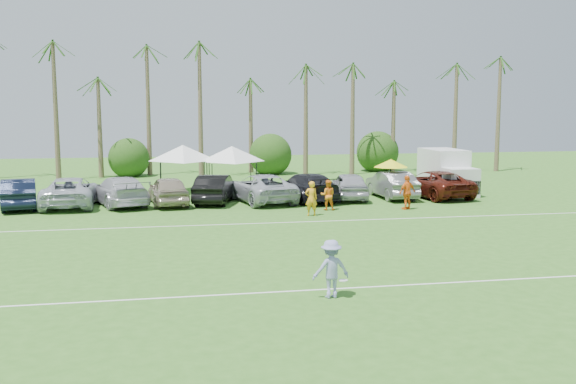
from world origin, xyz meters
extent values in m
plane|color=#356B20|center=(0.00, 0.00, 0.00)|extent=(120.00, 120.00, 0.00)
cube|color=white|center=(0.00, 2.00, 0.01)|extent=(80.00, 0.10, 0.01)
cube|color=white|center=(0.00, 14.00, 0.01)|extent=(80.00, 0.10, 0.01)
cone|color=brown|center=(-12.00, 38.00, 5.00)|extent=(0.44, 0.44, 10.00)
cone|color=brown|center=(-8.00, 38.00, 5.50)|extent=(0.44, 0.44, 11.00)
cone|color=brown|center=(-4.00, 38.00, 4.00)|extent=(0.44, 0.44, 8.00)
cone|color=brown|center=(0.00, 38.00, 4.50)|extent=(0.44, 0.44, 9.00)
cone|color=brown|center=(4.00, 38.00, 5.00)|extent=(0.44, 0.44, 10.00)
cone|color=brown|center=(8.00, 38.00, 5.50)|extent=(0.44, 0.44, 11.00)
cone|color=brown|center=(13.00, 38.00, 4.00)|extent=(0.44, 0.44, 8.00)
cone|color=brown|center=(18.00, 38.00, 4.50)|extent=(0.44, 0.44, 9.00)
cone|color=brown|center=(23.00, 38.00, 5.00)|extent=(0.44, 0.44, 10.00)
cone|color=brown|center=(27.00, 38.00, 5.50)|extent=(0.44, 0.44, 11.00)
cylinder|color=brown|center=(-6.00, 39.00, 0.70)|extent=(0.30, 0.30, 1.40)
sphere|color=#1D4112|center=(-6.00, 39.00, 1.80)|extent=(4.00, 4.00, 4.00)
cylinder|color=brown|center=(6.00, 39.00, 0.70)|extent=(0.30, 0.30, 1.40)
sphere|color=#1D4112|center=(6.00, 39.00, 1.80)|extent=(4.00, 4.00, 4.00)
cylinder|color=brown|center=(16.00, 39.00, 0.70)|extent=(0.30, 0.30, 1.40)
sphere|color=#1D4112|center=(16.00, 39.00, 1.80)|extent=(4.00, 4.00, 4.00)
imported|color=#FFA71C|center=(4.66, 15.80, 0.93)|extent=(0.70, 0.48, 1.85)
imported|color=orange|center=(5.99, 17.47, 0.85)|extent=(0.97, 0.83, 1.71)
imported|color=orange|center=(10.45, 16.87, 0.97)|extent=(1.23, 0.88, 1.94)
cube|color=white|center=(15.81, 24.06, 1.80)|extent=(2.25, 4.08, 2.20)
cube|color=white|center=(15.78, 21.24, 0.92)|extent=(2.04, 1.61, 1.85)
cube|color=black|center=(15.77, 20.58, 0.66)|extent=(2.03, 0.29, 0.88)
cube|color=#E5590C|center=(16.92, 24.04, 1.41)|extent=(0.04, 1.41, 0.79)
cylinder|color=black|center=(14.90, 21.43, 0.40)|extent=(0.27, 0.80, 0.79)
cylinder|color=black|center=(16.66, 21.40, 0.40)|extent=(0.27, 0.80, 0.79)
cylinder|color=black|center=(14.95, 25.12, 0.40)|extent=(0.27, 0.80, 0.79)
cylinder|color=black|center=(16.71, 25.10, 0.40)|extent=(0.27, 0.80, 0.79)
cylinder|color=black|center=(-3.29, 25.35, 1.07)|extent=(0.06, 0.06, 2.15)
cylinder|color=black|center=(-0.27, 25.35, 1.07)|extent=(0.06, 0.06, 2.15)
cylinder|color=black|center=(-3.29, 28.37, 1.07)|extent=(0.06, 0.06, 2.15)
cylinder|color=black|center=(-0.27, 28.37, 1.07)|extent=(0.06, 0.06, 2.15)
pyramid|color=white|center=(-1.78, 26.86, 3.22)|extent=(4.64, 4.64, 1.07)
cylinder|color=black|center=(0.04, 24.90, 1.04)|extent=(0.06, 0.06, 2.09)
cylinder|color=black|center=(2.98, 24.90, 1.04)|extent=(0.06, 0.06, 2.09)
cylinder|color=black|center=(0.04, 27.84, 1.04)|extent=(0.06, 0.06, 2.09)
cylinder|color=black|center=(2.98, 27.84, 1.04)|extent=(0.06, 0.06, 2.09)
pyramid|color=white|center=(1.51, 26.37, 3.13)|extent=(4.51, 4.51, 1.04)
cylinder|color=black|center=(11.08, 21.41, 1.12)|extent=(0.05, 0.05, 2.24)
cone|color=yellow|center=(11.08, 21.41, 2.24)|extent=(2.24, 2.24, 0.51)
imported|color=#8F94CB|center=(1.96, 1.15, 0.89)|extent=(1.21, 0.77, 1.77)
cylinder|color=white|center=(2.31, 1.02, 0.55)|extent=(0.27, 0.27, 0.03)
imported|color=black|center=(-11.22, 21.38, 0.86)|extent=(2.84, 5.47, 1.72)
imported|color=silver|center=(-8.42, 21.56, 0.86)|extent=(2.97, 6.23, 1.72)
imported|color=#B8B8BF|center=(-5.61, 21.45, 0.86)|extent=(4.11, 6.37, 1.72)
imported|color=gray|center=(-2.81, 21.15, 0.86)|extent=(2.69, 5.26, 1.72)
imported|color=black|center=(-0.01, 21.51, 0.86)|extent=(3.11, 5.50, 1.72)
imported|color=#B1B4BB|center=(2.79, 21.24, 0.86)|extent=(4.05, 6.63, 1.72)
imported|color=black|center=(5.59, 21.31, 0.86)|extent=(3.54, 6.27, 1.72)
imported|color=#AAAAB2|center=(8.39, 21.48, 0.86)|extent=(2.74, 5.28, 1.72)
imported|color=slate|center=(11.19, 21.50, 0.86)|extent=(1.96, 5.26, 1.72)
imported|color=#56190F|center=(13.99, 21.38, 0.86)|extent=(3.83, 6.56, 1.72)
camera|label=1|loc=(-2.80, -17.11, 5.68)|focal=40.00mm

